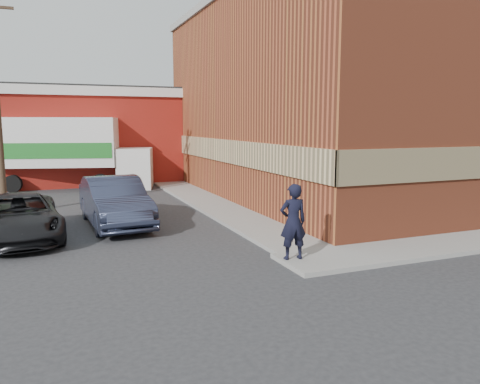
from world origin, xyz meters
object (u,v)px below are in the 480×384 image
object	(u,v)px
warehouse	(45,135)
man	(293,222)
brick_building	(356,100)
sedan	(115,202)
suv_a	(19,217)
box_truck	(75,148)

from	to	relation	value
warehouse	man	bearing A→B (deg)	-74.32
brick_building	man	size ratio (longest dim) A/B	9.51
brick_building	sedan	bearing A→B (deg)	-164.57
brick_building	man	xyz separation A→B (m)	(-8.70, -9.66, -3.60)
man	sedan	distance (m)	7.22
suv_a	man	bearing A→B (deg)	-43.74
box_truck	brick_building	bearing A→B (deg)	-12.35
brick_building	sedan	distance (m)	13.29
warehouse	suv_a	xyz separation A→B (m)	(-0.72, -15.35, -2.12)
warehouse	sedan	world-z (taller)	warehouse
brick_building	box_truck	size ratio (longest dim) A/B	2.26
suv_a	box_truck	distance (m)	11.46
brick_building	box_truck	bearing A→B (deg)	152.43
box_truck	man	bearing A→B (deg)	-60.02
warehouse	suv_a	distance (m)	15.51
sedan	suv_a	size ratio (longest dim) A/B	1.02
man	box_truck	size ratio (longest dim) A/B	0.24
box_truck	warehouse	bearing A→B (deg)	124.42
man	sedan	xyz separation A→B (m)	(-3.57, 6.27, -0.24)
suv_a	sedan	bearing A→B (deg)	13.46
sedan	box_truck	size ratio (longest dim) A/B	0.63
brick_building	box_truck	distance (m)	14.91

